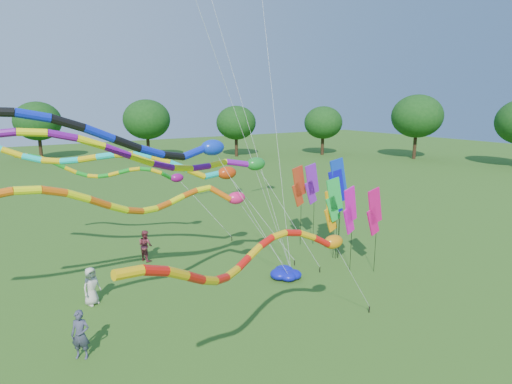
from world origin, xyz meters
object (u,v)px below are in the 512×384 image
person_b (80,335)px  blue_nylon_heap (285,273)px  person_a (91,286)px  person_c (145,245)px  tube_kite_red (276,252)px  tube_kite_orange (163,199)px

person_b → blue_nylon_heap: bearing=43.7°
person_a → person_b: (-1.19, -3.95, 0.03)m
blue_nylon_heap → person_c: person_c is taller
person_b → person_c: size_ratio=1.01×
tube_kite_red → person_b: (-4.74, 4.88, -3.59)m
tube_kite_red → tube_kite_orange: tube_kite_orange is taller
tube_kite_red → person_c: (0.13, 12.66, -3.60)m
tube_kite_red → tube_kite_orange: size_ratio=0.84×
tube_kite_orange → person_c: tube_kite_orange is taller
blue_nylon_heap → person_a: 9.11m
person_a → person_b: 4.13m
person_a → tube_kite_red: bearing=-95.0°
tube_kite_orange → blue_nylon_heap: (6.55, 1.00, -4.87)m
person_a → person_c: bearing=19.3°
tube_kite_red → blue_nylon_heap: (5.26, 6.57, -4.23)m
tube_kite_red → tube_kite_orange: (-1.29, 5.57, 0.64)m
tube_kite_orange → person_a: (-2.26, 3.26, -4.26)m
tube_kite_orange → person_b: (-3.45, -0.69, -4.23)m
tube_kite_orange → person_c: 8.38m
person_c → person_a: bearing=116.9°
blue_nylon_heap → person_a: size_ratio=1.00×
tube_kite_red → person_a: (-3.55, 8.83, -3.62)m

